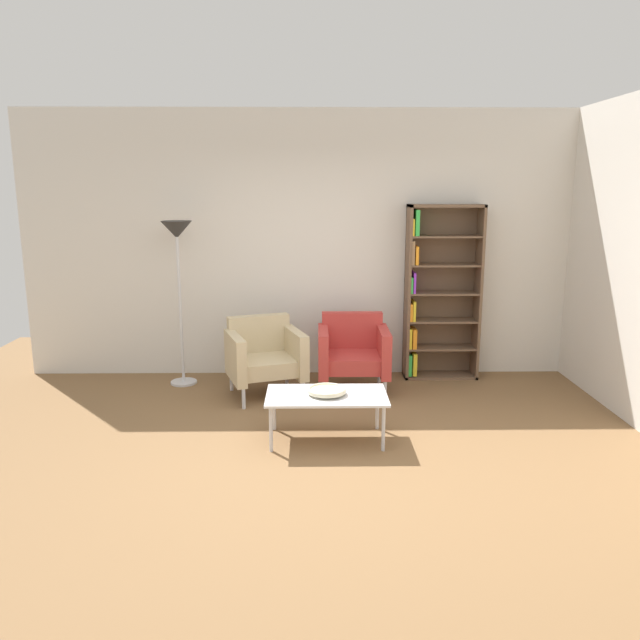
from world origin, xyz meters
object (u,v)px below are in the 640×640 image
at_px(armchair_corner_red, 353,351).
at_px(armchair_near_window, 264,355).
at_px(decorative_bowl, 327,390).
at_px(floor_lamp_torchiere, 177,249).
at_px(bookshelf_tall, 437,293).
at_px(coffee_table_low, 327,398).

xyz_separation_m(armchair_corner_red, armchair_near_window, (-0.91, -0.13, 0.00)).
xyz_separation_m(decorative_bowl, floor_lamp_torchiere, (-1.51, 1.55, 1.01)).
relative_size(bookshelf_tall, floor_lamp_torchiere, 1.09).
xyz_separation_m(bookshelf_tall, floor_lamp_torchiere, (-2.76, -0.23, 0.51)).
relative_size(coffee_table_low, floor_lamp_torchiere, 0.57).
height_order(bookshelf_tall, armchair_corner_red, bookshelf_tall).
bearing_deg(decorative_bowl, bookshelf_tall, 54.92).
xyz_separation_m(armchair_near_window, floor_lamp_torchiere, (-0.90, 0.37, 1.03)).
xyz_separation_m(coffee_table_low, decorative_bowl, (0.00, 0.00, 0.07)).
bearing_deg(bookshelf_tall, armchair_near_window, -162.06).
height_order(bookshelf_tall, decorative_bowl, bookshelf_tall).
bearing_deg(armchair_near_window, bookshelf_tall, -0.62).
xyz_separation_m(armchair_corner_red, floor_lamp_torchiere, (-1.81, 0.23, 1.03)).
bearing_deg(coffee_table_low, bookshelf_tall, 54.92).
distance_m(decorative_bowl, armchair_corner_red, 1.36).
height_order(decorative_bowl, armchair_near_window, armchair_near_window).
relative_size(coffee_table_low, armchair_near_window, 1.14).
height_order(bookshelf_tall, coffee_table_low, bookshelf_tall).
distance_m(armchair_corner_red, floor_lamp_torchiere, 2.10).
height_order(bookshelf_tall, armchair_near_window, bookshelf_tall).
relative_size(decorative_bowl, floor_lamp_torchiere, 0.18).
bearing_deg(coffee_table_low, floor_lamp_torchiere, 134.11).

